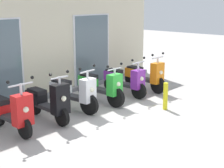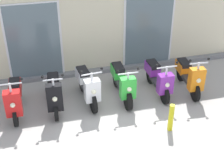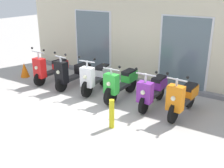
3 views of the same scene
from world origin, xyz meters
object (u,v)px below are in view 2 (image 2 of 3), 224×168
object	(u,v)px
scooter_white	(87,85)
scooter_orange	(189,75)
scooter_red	(15,97)
scooter_purple	(158,78)
scooter_green	(122,82)
curb_bollard	(171,118)
scooter_black	(54,92)

from	to	relation	value
scooter_white	scooter_orange	xyz separation A→B (m)	(2.79, -0.17, 0.00)
scooter_red	scooter_purple	size ratio (longest dim) A/B	0.99
scooter_green	scooter_orange	size ratio (longest dim) A/B	1.05
scooter_red	scooter_orange	world-z (taller)	scooter_red
scooter_white	curb_bollard	size ratio (longest dim) A/B	2.27
scooter_red	scooter_black	bearing A→B (deg)	-0.28
scooter_orange	curb_bollard	distance (m)	1.89
scooter_purple	scooter_white	bearing A→B (deg)	177.91
scooter_purple	scooter_orange	world-z (taller)	scooter_orange
scooter_red	scooter_purple	world-z (taller)	scooter_red
scooter_purple	curb_bollard	xyz separation A→B (m)	(-0.30, -1.59, -0.12)
scooter_white	scooter_green	distance (m)	0.93
scooter_red	scooter_black	distance (m)	0.97
scooter_green	scooter_purple	xyz separation A→B (m)	(1.00, -0.03, 0.01)
scooter_black	scooter_orange	xyz separation A→B (m)	(3.65, -0.09, 0.01)
scooter_orange	curb_bollard	bearing A→B (deg)	-127.86
scooter_red	scooter_orange	distance (m)	4.62
scooter_white	scooter_purple	xyz separation A→B (m)	(1.93, -0.07, -0.02)
scooter_black	curb_bollard	xyz separation A→B (m)	(2.50, -1.58, -0.13)
scooter_purple	curb_bollard	world-z (taller)	scooter_purple
scooter_white	curb_bollard	bearing A→B (deg)	-45.48
scooter_white	scooter_green	size ratio (longest dim) A/B	0.95
scooter_black	scooter_green	world-z (taller)	scooter_black
scooter_white	scooter_purple	size ratio (longest dim) A/B	1.03
scooter_red	scooter_purple	bearing A→B (deg)	0.18
curb_bollard	scooter_green	bearing A→B (deg)	113.53
scooter_red	curb_bollard	bearing A→B (deg)	-24.51
scooter_green	curb_bollard	bearing A→B (deg)	-66.47
scooter_white	scooter_red	bearing A→B (deg)	-177.43
scooter_red	scooter_white	size ratio (longest dim) A/B	0.96
scooter_black	curb_bollard	bearing A→B (deg)	-32.25
scooter_red	scooter_purple	xyz separation A→B (m)	(3.76, 0.01, -0.00)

